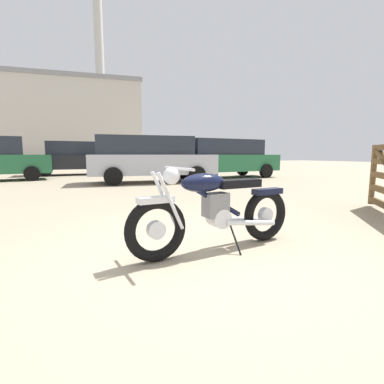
{
  "coord_description": "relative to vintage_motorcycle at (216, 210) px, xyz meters",
  "views": [
    {
      "loc": [
        -1.05,
        -2.64,
        1.05
      ],
      "look_at": [
        0.54,
        1.25,
        0.49
      ],
      "focal_mm": 26.22,
      "sensor_mm": 36.0,
      "label": 1
    }
  ],
  "objects": [
    {
      "name": "ground_plane",
      "position": [
        -0.34,
        -0.05,
        -0.45
      ],
      "size": [
        80.0,
        80.0,
        0.0
      ],
      "primitive_type": "plane",
      "color": "gray"
    },
    {
      "name": "vintage_motorcycle",
      "position": [
        0.0,
        0.0,
        0.0
      ],
      "size": [
        2.08,
        0.62,
        0.94
      ],
      "rotation": [
        0.0,
        0.0,
        3.26
      ],
      "color": "black",
      "rests_on": "ground_plane"
    },
    {
      "name": "red_hatchback_near",
      "position": [
        1.21,
        7.91,
        0.49
      ],
      "size": [
        4.86,
        2.33,
        1.74
      ],
      "rotation": [
        0.0,
        0.0,
        -0.1
      ],
      "color": "black",
      "rests_on": "ground_plane"
    },
    {
      "name": "pale_sedan_back",
      "position": [
        -1.28,
        13.61,
        0.49
      ],
      "size": [
        4.78,
        2.14,
        1.74
      ],
      "rotation": [
        0.0,
        0.0,
        3.19
      ],
      "color": "black",
      "rests_on": "ground_plane"
    },
    {
      "name": "blue_hatchback_right",
      "position": [
        2.44,
        16.46,
        0.38
      ],
      "size": [
        4.42,
        2.41,
        1.67
      ],
      "rotation": [
        0.0,
        0.0,
        2.99
      ],
      "color": "black",
      "rests_on": "ground_plane"
    },
    {
      "name": "dark_sedan_left",
      "position": [
        4.99,
        8.71,
        0.49
      ],
      "size": [
        4.84,
        2.28,
        1.74
      ],
      "rotation": [
        0.0,
        0.0,
        0.09
      ],
      "color": "black",
      "rests_on": "ground_plane"
    },
    {
      "name": "industrial_building",
      "position": [
        -2.68,
        37.44,
        4.77
      ],
      "size": [
        19.92,
        11.29,
        20.75
      ],
      "rotation": [
        0.0,
        0.0,
        -0.1
      ],
      "color": "beige",
      "rests_on": "ground_plane"
    }
  ]
}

